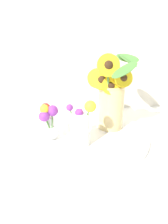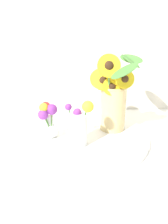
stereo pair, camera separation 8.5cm
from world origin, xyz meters
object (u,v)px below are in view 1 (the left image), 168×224
Objects in this scene: mason_jar_sunflowers at (111,98)px; vase_small_center at (81,126)px; vase_bulb_right at (49,121)px; serving_tray at (84,136)px.

mason_jar_sunflowers is 1.87× the size of vase_small_center.
mason_jar_sunflowers is 0.27m from vase_bulb_right.
vase_small_center is at bearing -139.19° from mason_jar_sunflowers.
vase_small_center reaches higher than vase_bulb_right.
vase_small_center is 0.12m from vase_bulb_right.
vase_small_center is (-0.02, -0.08, 0.08)m from serving_tray.
serving_tray is 0.16m from vase_bulb_right.
serving_tray is 0.12m from vase_small_center.
serving_tray is 1.61× the size of mason_jar_sunflowers.
serving_tray is 3.45× the size of vase_bulb_right.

